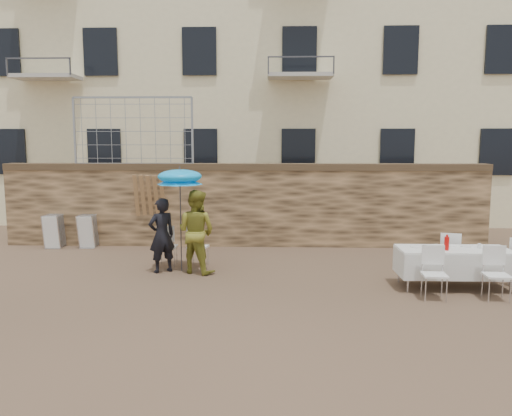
{
  "coord_description": "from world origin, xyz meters",
  "views": [
    {
      "loc": [
        0.74,
        -8.46,
        2.8
      ],
      "look_at": [
        0.4,
        2.2,
        1.4
      ],
      "focal_mm": 35.0,
      "sensor_mm": 36.0,
      "label": 1
    }
  ],
  "objects_px": {
    "man_suit": "(162,235)",
    "woman_dress": "(196,232)",
    "table_chair_front_left": "(435,273)",
    "couple_chair_right": "(198,245)",
    "banquet_table": "(454,251)",
    "table_chair_front_right": "(497,274)",
    "table_chair_back": "(449,254)",
    "umbrella": "(180,180)",
    "couple_chair_left": "(167,245)",
    "chair_stack_left": "(57,230)",
    "chair_stack_right": "(90,230)",
    "soda_bottle": "(447,243)"
  },
  "relations": [
    {
      "from": "soda_bottle",
      "to": "table_chair_front_left",
      "type": "relative_size",
      "value": 0.27
    },
    {
      "from": "soda_bottle",
      "to": "banquet_table",
      "type": "bearing_deg",
      "value": 36.87
    },
    {
      "from": "soda_bottle",
      "to": "table_chair_front_right",
      "type": "bearing_deg",
      "value": -40.6
    },
    {
      "from": "woman_dress",
      "to": "table_chair_front_left",
      "type": "height_order",
      "value": "woman_dress"
    },
    {
      "from": "woman_dress",
      "to": "chair_stack_right",
      "type": "distance_m",
      "value": 4.2
    },
    {
      "from": "woman_dress",
      "to": "table_chair_back",
      "type": "relative_size",
      "value": 1.88
    },
    {
      "from": "couple_chair_left",
      "to": "soda_bottle",
      "type": "height_order",
      "value": "soda_bottle"
    },
    {
      "from": "woman_dress",
      "to": "chair_stack_left",
      "type": "height_order",
      "value": "woman_dress"
    },
    {
      "from": "table_chair_front_right",
      "to": "chair_stack_left",
      "type": "xyz_separation_m",
      "value": [
        -9.82,
        4.33,
        -0.02
      ]
    },
    {
      "from": "couple_chair_right",
      "to": "table_chair_back",
      "type": "xyz_separation_m",
      "value": [
        5.39,
        -0.74,
        0.0
      ]
    },
    {
      "from": "woman_dress",
      "to": "chair_stack_left",
      "type": "distance_m",
      "value": 4.94
    },
    {
      "from": "table_chair_back",
      "to": "chair_stack_right",
      "type": "distance_m",
      "value": 9.06
    },
    {
      "from": "table_chair_front_right",
      "to": "chair_stack_left",
      "type": "bearing_deg",
      "value": 159.75
    },
    {
      "from": "umbrella",
      "to": "couple_chair_left",
      "type": "height_order",
      "value": "umbrella"
    },
    {
      "from": "woman_dress",
      "to": "table_chair_back",
      "type": "bearing_deg",
      "value": -156.87
    },
    {
      "from": "couple_chair_left",
      "to": "banquet_table",
      "type": "bearing_deg",
      "value": 164.46
    },
    {
      "from": "couple_chair_left",
      "to": "chair_stack_right",
      "type": "xyz_separation_m",
      "value": [
        -2.53,
        2.04,
        -0.02
      ]
    },
    {
      "from": "table_chair_front_left",
      "to": "chair_stack_right",
      "type": "relative_size",
      "value": 1.04
    },
    {
      "from": "banquet_table",
      "to": "table_chair_front_right",
      "type": "height_order",
      "value": "table_chair_front_right"
    },
    {
      "from": "couple_chair_right",
      "to": "chair_stack_right",
      "type": "height_order",
      "value": "couple_chair_right"
    },
    {
      "from": "umbrella",
      "to": "table_chair_front_right",
      "type": "bearing_deg",
      "value": -17.1
    },
    {
      "from": "banquet_table",
      "to": "table_chair_back",
      "type": "xyz_separation_m",
      "value": [
        0.2,
        0.8,
        -0.25
      ]
    },
    {
      "from": "chair_stack_right",
      "to": "woman_dress",
      "type": "bearing_deg",
      "value": -38.26
    },
    {
      "from": "couple_chair_left",
      "to": "chair_stack_left",
      "type": "height_order",
      "value": "couple_chair_left"
    },
    {
      "from": "table_chair_back",
      "to": "table_chair_front_left",
      "type": "bearing_deg",
      "value": 77.09
    },
    {
      "from": "umbrella",
      "to": "banquet_table",
      "type": "distance_m",
      "value": 5.75
    },
    {
      "from": "table_chair_front_right",
      "to": "table_chair_back",
      "type": "height_order",
      "value": "same"
    },
    {
      "from": "couple_chair_left",
      "to": "table_chair_front_left",
      "type": "xyz_separation_m",
      "value": [
        5.29,
        -2.29,
        0.0
      ]
    },
    {
      "from": "chair_stack_right",
      "to": "chair_stack_left",
      "type": "bearing_deg",
      "value": 180.0
    },
    {
      "from": "couple_chair_right",
      "to": "table_chair_front_left",
      "type": "bearing_deg",
      "value": 164.79
    },
    {
      "from": "umbrella",
      "to": "banquet_table",
      "type": "xyz_separation_m",
      "value": [
        5.49,
        -1.09,
        -1.28
      ]
    },
    {
      "from": "couple_chair_right",
      "to": "chair_stack_left",
      "type": "height_order",
      "value": "couple_chair_right"
    },
    {
      "from": "woman_dress",
      "to": "couple_chair_right",
      "type": "xyz_separation_m",
      "value": [
        -0.05,
        0.55,
        -0.42
      ]
    },
    {
      "from": "couple_chair_left",
      "to": "banquet_table",
      "type": "xyz_separation_m",
      "value": [
        5.89,
        -1.54,
        0.25
      ]
    },
    {
      "from": "banquet_table",
      "to": "chair_stack_left",
      "type": "xyz_separation_m",
      "value": [
        -9.32,
        3.58,
        -0.27
      ]
    },
    {
      "from": "table_chair_front_right",
      "to": "chair_stack_right",
      "type": "bearing_deg",
      "value": 157.65
    },
    {
      "from": "table_chair_front_left",
      "to": "couple_chair_right",
      "type": "bearing_deg",
      "value": 158.46
    },
    {
      "from": "man_suit",
      "to": "woman_dress",
      "type": "bearing_deg",
      "value": 144.81
    },
    {
      "from": "soda_bottle",
      "to": "man_suit",
      "type": "bearing_deg",
      "value": 168.64
    },
    {
      "from": "man_suit",
      "to": "chair_stack_left",
      "type": "xyz_separation_m",
      "value": [
        -3.43,
        2.59,
        -0.35
      ]
    },
    {
      "from": "table_chair_front_left",
      "to": "table_chair_back",
      "type": "distance_m",
      "value": 1.74
    },
    {
      "from": "man_suit",
      "to": "couple_chair_left",
      "type": "bearing_deg",
      "value": -125.19
    },
    {
      "from": "couple_chair_right",
      "to": "table_chair_back",
      "type": "distance_m",
      "value": 5.44
    },
    {
      "from": "table_chair_front_left",
      "to": "chair_stack_right",
      "type": "height_order",
      "value": "table_chair_front_left"
    },
    {
      "from": "table_chair_front_right",
      "to": "woman_dress",
      "type": "bearing_deg",
      "value": 166.37
    },
    {
      "from": "table_chair_front_left",
      "to": "table_chair_front_right",
      "type": "bearing_deg",
      "value": 5.0
    },
    {
      "from": "couple_chair_left",
      "to": "table_chair_front_left",
      "type": "relative_size",
      "value": 1.0
    },
    {
      "from": "umbrella",
      "to": "table_chair_front_right",
      "type": "distance_m",
      "value": 6.45
    },
    {
      "from": "chair_stack_left",
      "to": "couple_chair_right",
      "type": "bearing_deg",
      "value": -26.26
    },
    {
      "from": "couple_chair_right",
      "to": "man_suit",
      "type": "bearing_deg",
      "value": 49.48
    }
  ]
}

